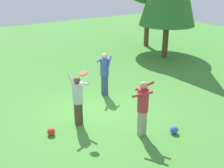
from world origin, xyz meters
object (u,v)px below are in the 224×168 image
object	(u,v)px
ball_red	(51,132)
person_thrower	(78,97)
person_catcher	(143,104)
ball_blue	(174,130)
person_bystander	(105,71)
frisbee	(83,73)

from	to	relation	value
ball_red	person_thrower	bearing A→B (deg)	95.45
person_catcher	ball_blue	distance (m)	1.39
person_bystander	ball_red	distance (m)	3.66
ball_red	frisbee	bearing A→B (deg)	80.20
frisbee	ball_red	distance (m)	2.08
person_thrower	person_bystander	size ratio (longest dim) A/B	1.04
person_catcher	ball_red	bearing A→B (deg)	15.29
person_catcher	ball_blue	bearing A→B (deg)	-161.29
ball_red	ball_blue	world-z (taller)	ball_blue
person_thrower	person_bystander	bearing A→B (deg)	111.92
person_bystander	ball_blue	bearing A→B (deg)	48.56
person_thrower	person_bystander	distance (m)	2.59
person_thrower	frisbee	world-z (taller)	frisbee
person_bystander	ball_blue	xyz separation A→B (m)	(3.80, 0.02, -0.93)
ball_red	person_bystander	bearing A→B (deg)	117.26
frisbee	ball_blue	size ratio (longest dim) A/B	1.15
person_catcher	person_bystander	distance (m)	3.36
person_thrower	ball_blue	distance (m)	3.24
person_thrower	frisbee	bearing A→B (deg)	0.00
person_bystander	frisbee	distance (m)	2.83
frisbee	ball_blue	distance (m)	3.34
person_catcher	frisbee	bearing A→B (deg)	-0.00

